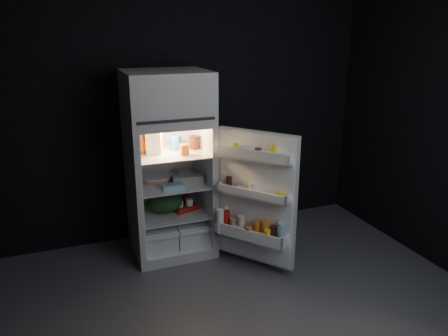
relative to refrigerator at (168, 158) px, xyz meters
name	(u,v)px	position (x,y,z in m)	size (l,w,h in m)	color
floor	(246,318)	(0.25, -1.32, -0.96)	(4.00, 3.40, 0.00)	#55555B
wall_back	(182,109)	(0.25, 0.38, 0.39)	(4.00, 0.00, 2.70)	black
refrigerator	(168,158)	(0.00, 0.00, 0.00)	(0.76, 0.71, 1.78)	silver
fridge_door	(255,201)	(0.61, -0.67, -0.28)	(0.59, 0.69, 1.22)	silver
milk_jug	(154,141)	(-0.14, -0.03, 0.19)	(0.14, 0.14, 0.24)	white
mayo_jar	(176,143)	(0.08, 0.02, 0.14)	(0.11, 0.11, 0.14)	#1C4D99
jam_jar	(195,142)	(0.26, -0.02, 0.14)	(0.10, 0.10, 0.13)	black
amber_bottle	(141,142)	(-0.25, 0.02, 0.18)	(0.08, 0.08, 0.22)	#CA5720
small_carton	(184,150)	(0.11, -0.19, 0.12)	(0.07, 0.06, 0.10)	orange
egg_carton	(188,179)	(0.16, -0.12, -0.19)	(0.29, 0.11, 0.07)	gray
pie	(156,178)	(-0.12, 0.06, -0.21)	(0.32, 0.32, 0.04)	#AA7B5A
flat_package	(173,186)	(-0.02, -0.22, -0.21)	(0.20, 0.10, 0.04)	#81B1C8
wrapped_pkg	(182,172)	(0.17, 0.13, -0.20)	(0.13, 0.11, 0.05)	beige
produce_bag	(165,202)	(-0.06, -0.04, -0.43)	(0.35, 0.30, 0.20)	#193815
yogurt_tray	(186,208)	(0.13, -0.08, -0.50)	(0.24, 0.13, 0.05)	maroon
small_can_red	(186,198)	(0.20, 0.11, -0.48)	(0.06, 0.06, 0.09)	maroon
small_can_silver	(188,197)	(0.22, 0.14, -0.48)	(0.07, 0.07, 0.09)	silver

